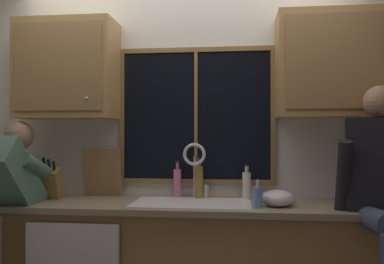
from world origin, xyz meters
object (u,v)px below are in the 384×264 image
object	(u,v)px
cutting_board	(102,172)
bottle_amber_small	(177,182)
soap_dispenser	(258,197)
bottle_tall_clear	(199,181)
mixing_bowl	(278,198)
bottle_green_glass	(247,185)
knife_block	(52,184)

from	to	relation	value
cutting_board	bottle_amber_small	bearing A→B (deg)	2.82
soap_dispenser	bottle_tall_clear	bearing A→B (deg)	137.83
cutting_board	bottle_tall_clear	world-z (taller)	cutting_board
mixing_bowl	bottle_green_glass	bearing A→B (deg)	125.80
knife_block	bottle_green_glass	world-z (taller)	knife_block
soap_dispenser	bottle_green_glass	world-z (taller)	bottle_green_glass
cutting_board	bottle_tall_clear	xyz separation A→B (m)	(0.73, 0.00, -0.05)
soap_dispenser	bottle_green_glass	size ratio (longest dim) A/B	0.71
bottle_green_glass	bottle_tall_clear	xyz separation A→B (m)	(-0.35, 0.01, 0.02)
bottle_green_glass	cutting_board	bearing A→B (deg)	179.39
bottle_green_glass	bottle_amber_small	distance (m)	0.51
knife_block	bottle_tall_clear	distance (m)	1.05
mixing_bowl	bottle_tall_clear	xyz separation A→B (m)	(-0.54, 0.28, 0.08)
knife_block	mixing_bowl	distance (m)	1.59
bottle_amber_small	knife_block	bearing A→B (deg)	-168.08
bottle_green_glass	mixing_bowl	bearing A→B (deg)	-54.20
soap_dispenser	bottle_green_glass	xyz separation A→B (m)	(-0.06, 0.36, 0.04)
knife_block	bottle_green_glass	bearing A→B (deg)	6.04
cutting_board	bottle_amber_small	xyz separation A→B (m)	(0.56, 0.03, -0.07)
mixing_bowl	soap_dispenser	world-z (taller)	soap_dispenser
cutting_board	bottle_tall_clear	size ratio (longest dim) A/B	1.21
bottle_amber_small	cutting_board	bearing A→B (deg)	-177.18
cutting_board	bottle_amber_small	distance (m)	0.57
bottle_amber_small	bottle_tall_clear	bearing A→B (deg)	-8.65
knife_block	soap_dispenser	world-z (taller)	knife_block
soap_dispenser	bottle_amber_small	bearing A→B (deg)	145.28
bottle_tall_clear	knife_block	bearing A→B (deg)	-171.19
bottle_green_glass	bottle_amber_small	bearing A→B (deg)	175.58
knife_block	bottle_amber_small	xyz separation A→B (m)	(0.88, 0.19, 0.00)
cutting_board	bottle_green_glass	xyz separation A→B (m)	(1.07, -0.01, -0.08)
knife_block	mixing_bowl	size ratio (longest dim) A/B	1.47
bottle_tall_clear	bottle_green_glass	bearing A→B (deg)	-2.43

